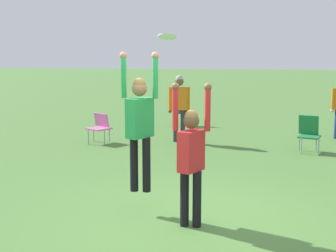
# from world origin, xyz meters

# --- Properties ---
(ground_plane) EXTENTS (120.00, 120.00, 0.00)m
(ground_plane) POSITION_xyz_m (0.00, 0.00, 0.00)
(ground_plane) COLOR #4C7A38
(person_jumping) EXTENTS (0.57, 0.46, 2.04)m
(person_jumping) POSITION_xyz_m (-0.66, 0.15, 1.40)
(person_jumping) COLOR black
(person_jumping) RESTS_ON ground_plane
(person_defending) EXTENTS (0.53, 0.43, 1.96)m
(person_defending) POSITION_xyz_m (0.14, -0.27, 1.03)
(person_defending) COLOR black
(person_defending) RESTS_ON ground_plane
(frisbee) EXTENTS (0.26, 0.25, 0.08)m
(frisbee) POSITION_xyz_m (-0.22, -0.07, 2.56)
(frisbee) COLOR white
(camping_chair_0) EXTENTS (0.59, 0.64, 0.86)m
(camping_chair_0) POSITION_xyz_m (2.36, 5.05, 0.49)
(camping_chair_0) COLOR gray
(camping_chair_0) RESTS_ON ground_plane
(camping_chair_1) EXTENTS (0.50, 0.53, 0.82)m
(camping_chair_1) POSITION_xyz_m (-1.20, 8.59, 0.50)
(camping_chair_1) COLOR gray
(camping_chair_1) RESTS_ON ground_plane
(camping_chair_2) EXTENTS (0.70, 0.77, 0.76)m
(camping_chair_2) POSITION_xyz_m (-2.92, 5.32, 0.45)
(camping_chair_2) COLOR gray
(camping_chair_2) RESTS_ON ground_plane
(person_spectator_far) EXTENTS (0.59, 0.25, 1.76)m
(person_spectator_far) POSITION_xyz_m (-0.88, 5.78, 1.07)
(person_spectator_far) COLOR #2D2D38
(person_spectator_far) RESTS_ON ground_plane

